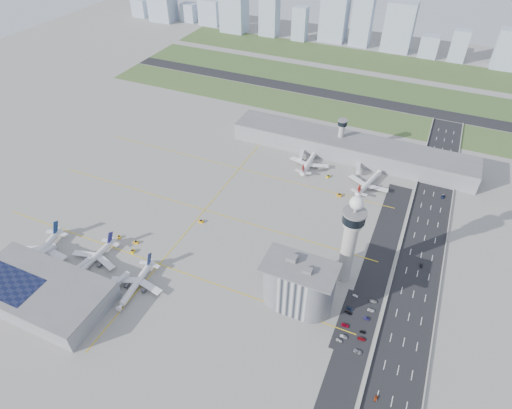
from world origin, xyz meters
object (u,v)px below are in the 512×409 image
at_px(secondary_tower, 341,133).
at_px(car_lot_1, 344,337).
at_px(tug_2, 133,251).
at_px(admin_building, 298,285).
at_px(car_hw_0, 376,398).
at_px(jet_bridge_far_0, 303,152).
at_px(airplane_far_a, 310,159).
at_px(airplane_far_b, 369,180).
at_px(jet_bridge_near_1, 73,274).
at_px(airplane_near_b, 92,257).
at_px(car_lot_11, 373,301).
at_px(tug_0, 119,237).
at_px(jet_bridge_far_1, 358,165).
at_px(jet_bridge_near_2, 112,289).
at_px(control_tower, 350,237).
at_px(tug_4, 328,176).
at_px(car_hw_1, 421,265).
at_px(car_lot_0, 339,340).
at_px(tug_3, 201,221).
at_px(car_lot_3, 348,313).
at_px(car_lot_10, 371,310).
at_px(airplane_near_a, 39,250).
at_px(car_lot_7, 362,339).
at_px(tug_1, 136,242).
at_px(jet_bridge_near_0, 38,260).
at_px(car_lot_8, 363,332).
at_px(car_lot_2, 345,325).
at_px(car_lot_5, 355,296).
at_px(airplane_near_c, 135,282).
at_px(car_lot_6, 358,352).
at_px(car_hw_2, 443,197).

height_order(secondary_tower, car_lot_1, secondary_tower).
bearing_deg(tug_2, admin_building, 168.07).
bearing_deg(car_hw_0, jet_bridge_far_0, 124.08).
bearing_deg(airplane_far_a, car_lot_1, -155.46).
height_order(airplane_far_b, jet_bridge_near_1, airplane_far_b).
xyz_separation_m(airplane_near_b, car_lot_11, (173.67, 42.49, -4.98)).
distance_m(airplane_far_b, car_lot_1, 145.87).
distance_m(jet_bridge_near_1, tug_0, 40.65).
bearing_deg(jet_bridge_far_1, jet_bridge_near_1, -44.97).
xyz_separation_m(secondary_tower, jet_bridge_near_2, (-83.00, -211.00, -15.95)).
bearing_deg(control_tower, airplane_near_b, -160.37).
bearing_deg(tug_4, car_hw_1, 164.53).
bearing_deg(car_lot_0, tug_0, 92.89).
distance_m(airplane_near_b, airplane_far_a, 189.71).
height_order(tug_2, tug_3, tug_2).
distance_m(tug_3, car_lot_3, 122.97).
bearing_deg(car_lot_10, car_hw_0, -165.11).
xyz_separation_m(airplane_near_a, car_lot_0, (197.90, 18.27, -5.77)).
bearing_deg(jet_bridge_near_1, jet_bridge_near_2, -80.00).
bearing_deg(jet_bridge_far_1, car_hw_1, 24.21).
height_order(jet_bridge_far_1, car_hw_0, jet_bridge_far_1).
distance_m(control_tower, car_lot_7, 56.83).
relative_size(jet_bridge_near_1, tug_1, 4.40).
height_order(tug_2, tug_4, tug_2).
bearing_deg(tug_0, airplane_near_b, -137.03).
bearing_deg(car_lot_0, jet_bridge_near_0, 105.74).
distance_m(airplane_far_b, car_lot_8, 140.18).
relative_size(jet_bridge_far_1, tug_4, 4.45).
bearing_deg(jet_bridge_near_1, admin_building, -63.88).
bearing_deg(tug_0, jet_bridge_near_1, -141.46).
distance_m(airplane_far_a, car_lot_1, 169.83).
distance_m(car_lot_2, car_lot_8, 10.04).
xyz_separation_m(jet_bridge_far_1, car_lot_5, (31.02, -135.97, -2.30)).
bearing_deg(admin_building, jet_bridge_far_1, 90.00).
bearing_deg(admin_building, car_lot_0, -27.43).
xyz_separation_m(airplane_near_c, car_lot_3, (124.02, 34.75, -5.17)).
distance_m(car_lot_10, car_lot_11, 6.96).
height_order(airplane_near_c, car_lot_6, airplane_near_c).
bearing_deg(airplane_near_c, car_lot_10, 101.44).
bearing_deg(jet_bridge_far_1, tug_3, -47.28).
bearing_deg(car_hw_0, jet_bridge_near_1, -174.72).
distance_m(jet_bridge_far_0, car_hw_2, 120.84).
xyz_separation_m(car_hw_0, car_hw_1, (8.57, 99.62, 0.07)).
height_order(airplane_near_a, car_lot_5, airplane_near_a).
height_order(admin_building, tug_1, admin_building).
bearing_deg(car_hw_2, admin_building, -110.06).
distance_m(jet_bridge_near_0, jet_bridge_near_1, 30.00).
distance_m(admin_building, jet_bridge_far_0, 162.39).
bearing_deg(secondary_tower, jet_bridge_far_0, -147.26).
xyz_separation_m(airplane_near_a, airplane_near_b, (35.77, 9.85, -0.73)).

